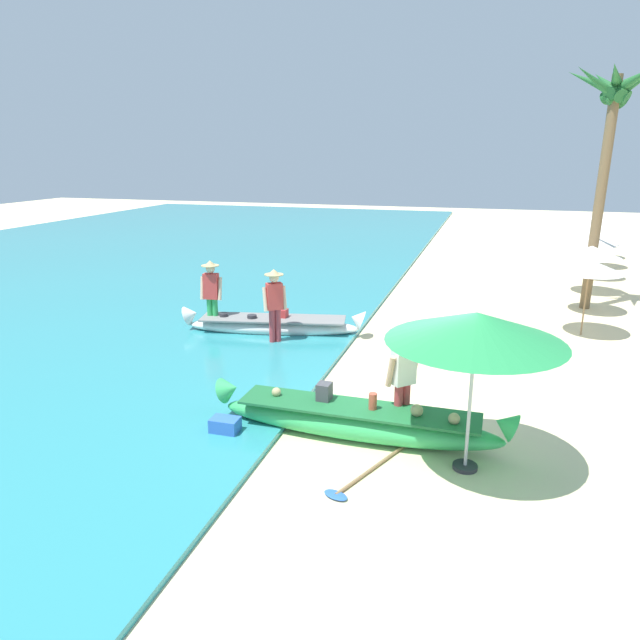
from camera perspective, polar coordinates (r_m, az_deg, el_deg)
ground_plane at (r=10.04m, az=7.32°, el=-10.11°), size 80.00×80.00×0.00m
sea at (r=23.05m, az=-24.66°, el=3.77°), size 24.00×56.00×0.10m
boat_green_foreground at (r=9.42m, az=3.70°, el=-9.83°), size 4.87×0.80×0.82m
boat_white_midground at (r=14.58m, az=-4.61°, el=-0.50°), size 4.61×1.62×0.76m
person_vendor_hatted at (r=13.54m, az=-4.48°, el=1.78°), size 0.56×0.49×1.84m
person_tourist_customer at (r=9.33m, az=8.12°, el=-5.78°), size 0.53×0.52×1.69m
person_vendor_assistant at (r=14.77m, az=-10.58°, el=2.78°), size 0.57×0.44×1.85m
patio_umbrella_large at (r=8.13m, az=15.02°, el=-0.74°), size 2.46×2.46×2.36m
parasol_row_0 at (r=15.60m, az=24.90°, el=4.80°), size 1.60×1.60×1.91m
parasol_row_1 at (r=17.91m, az=25.07°, el=6.08°), size 1.60×1.60×1.91m
parasol_row_2 at (r=20.45m, az=25.07°, el=7.16°), size 1.60×1.60×1.91m
parasol_row_3 at (r=22.91m, az=25.55°, el=7.92°), size 1.60×1.60×1.91m
parasol_row_4 at (r=25.29m, az=25.94°, el=8.52°), size 1.60×1.60×1.91m
parasol_row_5 at (r=27.61m, az=25.90°, el=9.04°), size 1.60×1.60×1.91m
palm_tree_leaning_seaward at (r=18.27m, az=26.67°, el=17.75°), size 2.42×2.74×6.70m
cooler_box at (r=9.62m, az=-9.27°, el=-10.36°), size 0.45×0.31×0.32m
paddle at (r=8.50m, az=4.15°, el=-14.99°), size 0.92×1.83×0.05m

